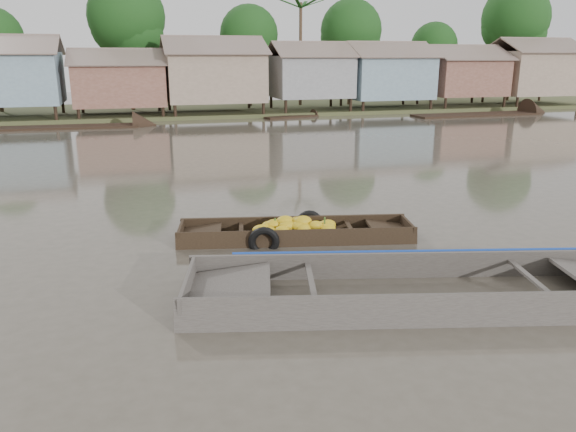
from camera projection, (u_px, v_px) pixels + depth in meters
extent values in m
plane|color=#4B4439|center=(313.00, 262.00, 11.60)|extent=(120.00, 120.00, 0.00)
cube|color=#384723|center=(175.00, 112.00, 42.11)|extent=(120.00, 12.00, 0.50)
cube|color=gray|center=(9.00, 78.00, 35.37)|extent=(6.20, 5.20, 3.20)
cube|color=brown|center=(8.00, 45.00, 36.10)|extent=(6.60, 3.02, 1.28)
cube|color=brown|center=(120.00, 85.00, 37.27)|extent=(5.80, 4.60, 2.70)
cube|color=brown|center=(117.00, 57.00, 35.62)|extent=(6.20, 2.67, 1.14)
cube|color=brown|center=(118.00, 57.00, 37.92)|extent=(6.20, 2.67, 1.14)
cube|color=gray|center=(214.00, 77.00, 38.80)|extent=(6.50, 5.30, 3.30)
cube|color=brown|center=(216.00, 45.00, 36.89)|extent=(6.90, 3.08, 1.31)
cube|color=brown|center=(210.00, 46.00, 39.54)|extent=(6.90, 3.08, 1.31)
cube|color=gray|center=(310.00, 77.00, 40.65)|extent=(5.40, 4.70, 2.90)
cube|color=brown|center=(316.00, 49.00, 38.95)|extent=(5.80, 2.73, 1.17)
cube|color=brown|center=(305.00, 50.00, 41.30)|extent=(5.80, 2.73, 1.17)
cube|color=gray|center=(386.00, 77.00, 42.25)|extent=(6.00, 5.00, 3.10)
cube|color=brown|center=(395.00, 49.00, 40.45)|extent=(6.40, 2.90, 1.24)
cube|color=brown|center=(379.00, 50.00, 42.94)|extent=(6.40, 2.90, 1.24)
cube|color=brown|center=(461.00, 77.00, 43.97)|extent=(5.70, 4.90, 2.80)
cube|color=brown|center=(473.00, 52.00, 42.24)|extent=(6.10, 2.85, 1.21)
cube|color=brown|center=(454.00, 53.00, 44.68)|extent=(6.10, 2.85, 1.21)
cube|color=gray|center=(532.00, 73.00, 45.61)|extent=(6.30, 5.10, 3.40)
cube|color=brown|center=(547.00, 45.00, 43.74)|extent=(6.70, 2.96, 1.26)
cube|color=brown|center=(524.00, 46.00, 46.29)|extent=(6.70, 2.96, 1.26)
cylinder|color=#473323|center=(130.00, 69.00, 40.45)|extent=(0.28, 0.28, 6.30)
sphere|color=#113612|center=(126.00, 16.00, 39.45)|extent=(5.40, 5.40, 5.40)
cylinder|color=#473323|center=(250.00, 75.00, 43.88)|extent=(0.28, 0.28, 5.25)
sphere|color=#113612|center=(249.00, 34.00, 43.05)|extent=(4.50, 4.50, 4.50)
cylinder|color=#473323|center=(350.00, 72.00, 45.01)|extent=(0.28, 0.28, 5.60)
sphere|color=#113612|center=(351.00, 30.00, 44.12)|extent=(4.80, 4.80, 4.80)
cylinder|color=#473323|center=(432.00, 77.00, 48.18)|extent=(0.28, 0.28, 4.55)
sphere|color=#113612|center=(434.00, 46.00, 47.46)|extent=(3.90, 3.90, 3.90)
cylinder|color=#473323|center=(511.00, 64.00, 48.80)|extent=(0.28, 0.28, 6.65)
sphere|color=#113612|center=(515.00, 18.00, 47.75)|extent=(5.70, 5.70, 5.70)
cylinder|color=#473323|center=(300.00, 56.00, 44.09)|extent=(0.24, 0.24, 8.00)
cube|color=black|center=(296.00, 241.00, 13.11)|extent=(5.39, 2.05, 0.08)
cube|color=black|center=(294.00, 226.00, 13.60)|extent=(5.33, 1.22, 0.50)
cube|color=black|center=(298.00, 241.00, 12.50)|extent=(5.33, 1.22, 0.50)
cube|color=black|center=(407.00, 230.00, 13.24)|extent=(0.29, 1.16, 0.47)
cube|color=black|center=(388.00, 228.00, 13.19)|extent=(1.10, 1.18, 0.19)
cube|color=black|center=(181.00, 236.00, 12.86)|extent=(0.29, 1.16, 0.47)
cube|color=black|center=(201.00, 233.00, 12.88)|extent=(1.10, 1.18, 0.19)
cube|color=black|center=(241.00, 230.00, 12.93)|extent=(0.32, 1.13, 0.05)
cube|color=black|center=(350.00, 228.00, 13.12)|extent=(0.32, 1.13, 0.05)
ellipsoid|color=gold|center=(304.00, 228.00, 12.86)|extent=(0.42, 0.33, 0.23)
ellipsoid|color=gold|center=(260.00, 238.00, 12.69)|extent=(0.39, 0.30, 0.21)
ellipsoid|color=gold|center=(269.00, 232.00, 12.79)|extent=(0.43, 0.34, 0.24)
ellipsoid|color=gold|center=(275.00, 225.00, 13.02)|extent=(0.48, 0.38, 0.27)
ellipsoid|color=gold|center=(337.00, 235.00, 12.79)|extent=(0.40, 0.32, 0.22)
ellipsoid|color=gold|center=(285.00, 221.00, 13.00)|extent=(0.46, 0.36, 0.25)
ellipsoid|color=gold|center=(286.00, 224.00, 13.11)|extent=(0.43, 0.34, 0.24)
ellipsoid|color=gold|center=(297.00, 221.00, 13.06)|extent=(0.37, 0.29, 0.20)
ellipsoid|color=gold|center=(316.00, 225.00, 12.87)|extent=(0.38, 0.30, 0.21)
ellipsoid|color=gold|center=(282.00, 230.00, 12.74)|extent=(0.37, 0.29, 0.21)
ellipsoid|color=gold|center=(267.00, 235.00, 12.72)|extent=(0.48, 0.37, 0.26)
ellipsoid|color=gold|center=(269.00, 226.00, 13.02)|extent=(0.41, 0.33, 0.23)
ellipsoid|color=gold|center=(283.00, 223.00, 13.25)|extent=(0.38, 0.30, 0.21)
ellipsoid|color=gold|center=(261.00, 230.00, 12.93)|extent=(0.49, 0.38, 0.27)
ellipsoid|color=gold|center=(299.00, 226.00, 12.91)|extent=(0.43, 0.34, 0.24)
ellipsoid|color=gold|center=(269.00, 236.00, 12.73)|extent=(0.47, 0.37, 0.26)
ellipsoid|color=gold|center=(266.00, 232.00, 12.80)|extent=(0.48, 0.38, 0.27)
ellipsoid|color=gold|center=(305.00, 225.00, 13.36)|extent=(0.42, 0.33, 0.23)
ellipsoid|color=gold|center=(287.00, 226.00, 12.91)|extent=(0.45, 0.35, 0.25)
ellipsoid|color=gold|center=(293.00, 223.00, 13.11)|extent=(0.46, 0.36, 0.25)
ellipsoid|color=gold|center=(306.00, 225.00, 13.39)|extent=(0.40, 0.32, 0.22)
ellipsoid|color=gold|center=(288.00, 224.00, 13.18)|extent=(0.43, 0.34, 0.24)
ellipsoid|color=gold|center=(301.00, 235.00, 12.74)|extent=(0.39, 0.31, 0.22)
ellipsoid|color=gold|center=(258.00, 234.00, 12.94)|extent=(0.38, 0.29, 0.21)
ellipsoid|color=gold|center=(303.00, 221.00, 12.95)|extent=(0.49, 0.39, 0.27)
ellipsoid|color=gold|center=(327.00, 229.00, 12.94)|extent=(0.45, 0.35, 0.25)
ellipsoid|color=gold|center=(327.00, 225.00, 13.27)|extent=(0.47, 0.37, 0.26)
ellipsoid|color=gold|center=(320.00, 226.00, 13.33)|extent=(0.42, 0.33, 0.23)
cylinder|color=#3F6626|center=(275.00, 222.00, 12.94)|extent=(0.04, 0.04, 0.17)
cylinder|color=#3F6626|center=(304.00, 221.00, 12.99)|extent=(0.04, 0.04, 0.17)
cylinder|color=#3F6626|center=(325.00, 221.00, 13.02)|extent=(0.04, 0.04, 0.17)
torus|color=black|center=(309.00, 224.00, 13.70)|extent=(0.70, 0.31, 0.68)
torus|color=black|center=(264.00, 242.00, 12.37)|extent=(0.72, 0.31, 0.70)
cube|color=#3E3834|center=(421.00, 304.00, 9.82)|extent=(8.29, 3.59, 0.08)
cube|color=#3E3834|center=(408.00, 268.00, 10.69)|extent=(8.09, 2.10, 0.66)
cube|color=#3E3834|center=(440.00, 314.00, 8.79)|extent=(8.09, 2.10, 0.66)
cube|color=#3E3834|center=(188.00, 293.00, 9.58)|extent=(0.53, 1.98, 0.63)
cube|color=#3E3834|center=(229.00, 288.00, 9.58)|extent=(1.77, 2.02, 0.26)
cube|color=#3E3834|center=(312.00, 283.00, 9.62)|extent=(0.55, 1.91, 0.05)
cube|color=#3E3834|center=(533.00, 280.00, 9.78)|extent=(0.55, 1.91, 0.05)
cube|color=#665E54|center=(422.00, 301.00, 9.80)|extent=(6.36, 2.98, 0.02)
cube|color=#0F3499|center=(408.00, 254.00, 10.68)|extent=(6.53, 1.66, 0.16)
cube|color=black|center=(476.00, 116.00, 39.64)|extent=(9.41, 2.33, 0.35)
cube|color=black|center=(70.00, 129.00, 32.79)|extent=(7.86, 2.11, 0.35)
cube|color=black|center=(292.00, 118.00, 38.24)|extent=(4.01, 1.97, 0.35)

